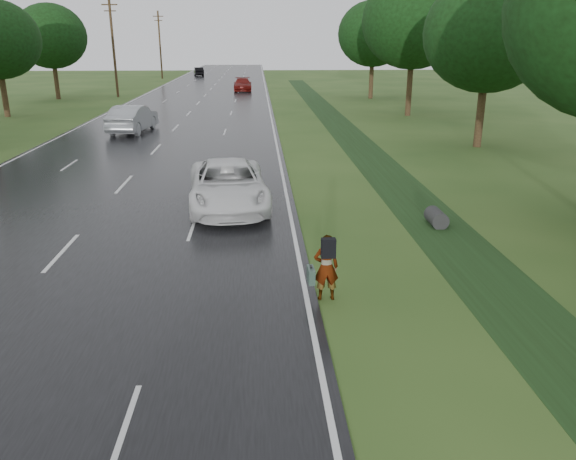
% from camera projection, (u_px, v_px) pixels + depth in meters
% --- Properties ---
extents(road, '(14.00, 180.00, 0.04)m').
position_uv_depth(road, '(195.00, 107.00, 51.05)').
color(road, black).
rests_on(road, ground).
extents(edge_stripe_east, '(0.12, 180.00, 0.01)m').
position_uv_depth(edge_stripe_east, '(269.00, 106.00, 51.38)').
color(edge_stripe_east, silver).
rests_on(edge_stripe_east, road).
extents(edge_stripe_west, '(0.12, 180.00, 0.01)m').
position_uv_depth(edge_stripe_west, '(120.00, 107.00, 50.69)').
color(edge_stripe_west, silver).
rests_on(edge_stripe_west, road).
extents(center_line, '(0.12, 180.00, 0.01)m').
position_uv_depth(center_line, '(195.00, 107.00, 51.04)').
color(center_line, silver).
rests_on(center_line, road).
extents(drainage_ditch, '(2.20, 120.00, 0.56)m').
position_uv_depth(drainage_ditch, '(380.00, 167.00, 26.77)').
color(drainage_ditch, black).
rests_on(drainage_ditch, ground).
extents(utility_pole_far, '(1.60, 0.26, 10.00)m').
position_uv_depth(utility_pole_far, '(113.00, 46.00, 58.37)').
color(utility_pole_far, '#392517').
rests_on(utility_pole_far, ground).
extents(utility_pole_distant, '(1.60, 0.26, 10.00)m').
position_uv_depth(utility_pole_distant, '(160.00, 44.00, 86.73)').
color(utility_pole_distant, '#392517').
rests_on(utility_pole_distant, ground).
extents(tree_east_c, '(7.00, 7.00, 9.29)m').
position_uv_depth(tree_east_c, '(489.00, 33.00, 30.16)').
color(tree_east_c, '#392517').
rests_on(tree_east_c, ground).
extents(tree_east_d, '(8.00, 8.00, 10.76)m').
position_uv_depth(tree_east_d, '(414.00, 21.00, 43.04)').
color(tree_east_d, '#392517').
rests_on(tree_east_d, ground).
extents(tree_east_f, '(7.20, 7.20, 9.62)m').
position_uv_depth(tree_east_f, '(373.00, 34.00, 56.52)').
color(tree_east_f, '#392517').
rests_on(tree_east_f, ground).
extents(tree_west_f, '(7.00, 7.00, 9.29)m').
position_uv_depth(tree_west_f, '(51.00, 36.00, 55.89)').
color(tree_west_f, '#392517').
rests_on(tree_west_f, ground).
extents(pedestrian, '(0.73, 0.64, 1.61)m').
position_uv_depth(pedestrian, '(325.00, 267.00, 12.99)').
color(pedestrian, '#A5998C').
rests_on(pedestrian, ground).
extents(white_pickup, '(3.22, 6.09, 1.63)m').
position_uv_depth(white_pickup, '(228.00, 185.00, 20.19)').
color(white_pickup, white).
rests_on(white_pickup, road).
extents(silver_sedan, '(2.51, 5.52, 1.76)m').
position_uv_depth(silver_sedan, '(133.00, 119.00, 36.70)').
color(silver_sedan, '#93969B').
rests_on(silver_sedan, road).
extents(far_car_red, '(2.16, 5.14, 1.48)m').
position_uv_depth(far_car_red, '(243.00, 85.00, 66.38)').
color(far_car_red, '#670F0B').
rests_on(far_car_red, road).
extents(far_car_dark, '(2.14, 4.37, 1.38)m').
position_uv_depth(far_car_dark, '(199.00, 72.00, 94.43)').
color(far_car_dark, black).
rests_on(far_car_dark, road).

